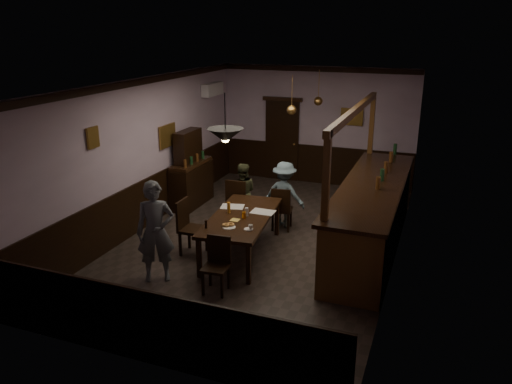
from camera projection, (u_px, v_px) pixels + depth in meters
The scene contains 31 objects.
room at pixel (262, 165), 9.20m from camera, with size 5.01×8.01×3.01m.
dining_table at pixel (241, 219), 8.85m from camera, with size 1.22×2.29×0.75m.
chair_far_left at pixel (238, 201), 10.16m from camera, with size 0.44×0.44×1.01m.
chair_far_right at pixel (281, 207), 9.97m from camera, with size 0.44×0.44×0.90m.
chair_near at pixel (217, 262), 7.70m from camera, with size 0.41×0.41×0.88m.
chair_side at pixel (189, 225), 8.94m from camera, with size 0.45×0.45×1.01m.
person_standing at pixel (156, 232), 7.92m from camera, with size 0.61×0.40×1.67m, color slate.
person_seated_left at pixel (242, 193), 10.40m from camera, with size 0.61×0.48×1.26m, color #3E4227.
person_seated_right at pixel (284, 194), 10.16m from camera, with size 0.87×0.50×1.35m, color slate.
newspaper_left at pixel (232, 207), 9.25m from camera, with size 0.42×0.30×0.01m, color silver.
newspaper_right at pixel (263, 212), 8.99m from camera, with size 0.42×0.30×0.01m, color silver.
napkin at pixel (235, 220), 8.62m from camera, with size 0.15×0.15×0.00m, color #E2BE53.
saucer at pixel (249, 229), 8.22m from camera, with size 0.15×0.15×0.01m, color white.
coffee_cup at pixel (251, 227), 8.20m from camera, with size 0.08×0.08×0.07m, color white.
pastry_plate at pixel (229, 227), 8.29m from camera, with size 0.22×0.22×0.01m, color white.
pastry_ring_a at pixel (226, 225), 8.32m from camera, with size 0.13×0.13×0.04m, color #C68C47.
pastry_ring_b at pixel (231, 224), 8.35m from camera, with size 0.13×0.13×0.04m, color #C68C47.
soda_can at pixel (244, 215), 8.68m from camera, with size 0.07×0.07×0.12m, color orange.
beer_glass at pixel (229, 208), 8.92m from camera, with size 0.06×0.06×0.20m, color #BF721E.
water_glass at pixel (247, 212), 8.79m from camera, with size 0.06×0.06×0.15m, color silver.
pepper_mill at pixel (206, 224), 8.26m from camera, with size 0.04×0.04×0.14m, color black.
sideboard at pixel (191, 176), 11.35m from camera, with size 0.47×1.31×1.73m.
bar_counter at pixel (372, 214), 9.19m from camera, with size 1.08×4.62×2.59m.
door_back at pixel (282, 141), 13.14m from camera, with size 0.90×0.06×2.10m, color black.
ac_unit at pixel (212, 89), 12.27m from camera, with size 0.20×0.85×0.30m.
picture_left_small at pixel (93, 138), 8.41m from camera, with size 0.04×0.28×0.36m.
picture_left_large at pixel (167, 136), 10.67m from camera, with size 0.04×0.62×0.48m.
picture_back at pixel (352, 117), 12.30m from camera, with size 0.55×0.04×0.42m.
pendant_iron at pixel (225, 136), 7.59m from camera, with size 0.56×0.56×0.75m.
pendant_brass_mid at pixel (292, 110), 10.20m from camera, with size 0.20×0.20×0.81m.
pendant_brass_far at pixel (318, 101), 11.39m from camera, with size 0.20×0.20×0.81m.
Camera 1 is at (3.06, -8.33, 3.95)m, focal length 35.00 mm.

